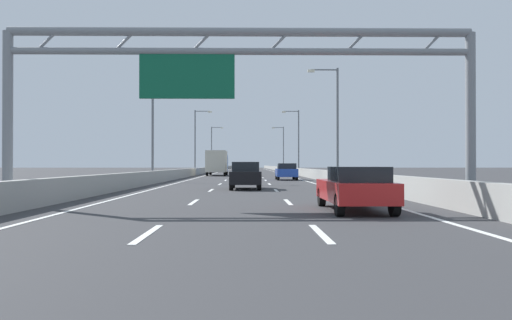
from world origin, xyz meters
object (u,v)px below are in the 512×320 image
(streetlamp_left_distant, at_px, (213,146))
(orange_car, at_px, (245,170))
(streetlamp_left_mid, at_px, (155,117))
(red_car, at_px, (355,188))
(streetlamp_left_far, at_px, (197,138))
(green_car, at_px, (248,167))
(box_truck, at_px, (217,162))
(streetlamp_right_distant, at_px, (282,146))
(blue_car, at_px, (286,172))
(sign_gantry, at_px, (234,69))
(streetlamp_right_mid, at_px, (335,117))
(black_car, at_px, (246,175))
(streetlamp_right_far, at_px, (297,138))

(streetlamp_left_distant, height_order, orange_car, streetlamp_left_distant)
(streetlamp_left_mid, relative_size, red_car, 2.04)
(streetlamp_left_far, relative_size, green_car, 2.09)
(streetlamp_left_distant, bearing_deg, box_truck, -85.25)
(streetlamp_right_distant, relative_size, blue_car, 2.28)
(green_car, bearing_deg, sign_gantry, -90.11)
(streetlamp_right_mid, bearing_deg, black_car, -119.90)
(black_car, bearing_deg, streetlamp_left_distant, 95.35)
(streetlamp_left_mid, xyz_separation_m, streetlamp_left_far, (0.00, 33.99, 0.00))
(green_car, distance_m, blue_car, 89.13)
(sign_gantry, bearing_deg, green_car, 89.89)
(sign_gantry, xyz_separation_m, streetlamp_left_far, (-7.22, 58.63, 0.53))
(black_car, bearing_deg, red_car, -76.40)
(streetlamp_left_far, distance_m, streetlamp_left_distant, 33.99)
(sign_gantry, relative_size, black_car, 3.89)
(streetlamp_left_mid, xyz_separation_m, red_car, (11.05, -27.20, -4.68))
(streetlamp_left_mid, height_order, green_car, streetlamp_left_mid)
(black_car, relative_size, box_truck, 0.55)
(streetlamp_left_distant, relative_size, box_truck, 1.19)
(streetlamp_left_distant, distance_m, orange_car, 47.43)
(streetlamp_right_mid, bearing_deg, green_car, 94.56)
(streetlamp_left_distant, bearing_deg, orange_car, -81.09)
(streetlamp_left_mid, xyz_separation_m, streetlamp_right_distant, (14.93, 67.98, 0.00))
(blue_car, bearing_deg, streetlamp_right_mid, -52.10)
(streetlamp_left_distant, xyz_separation_m, green_car, (7.44, 25.83, -4.63))
(green_car, relative_size, box_truck, 0.57)
(sign_gantry, xyz_separation_m, orange_car, (0.09, 45.99, -4.13))
(streetlamp_left_mid, bearing_deg, streetlamp_left_far, 90.00)
(sign_gantry, relative_size, box_truck, 2.12)
(black_car, height_order, blue_car, black_car)
(streetlamp_left_distant, distance_m, streetlamp_right_distant, 14.93)
(red_car, bearing_deg, sign_gantry, 146.23)
(sign_gantry, relative_size, streetlamp_right_distant, 1.78)
(streetlamp_right_far, xyz_separation_m, orange_car, (-7.62, -12.64, -4.66))
(blue_car, bearing_deg, black_car, -101.77)
(streetlamp_left_mid, bearing_deg, red_car, -67.89)
(sign_gantry, distance_m, blue_car, 29.95)
(red_car, bearing_deg, streetlamp_left_far, 100.24)
(streetlamp_left_distant, height_order, streetlamp_right_distant, same)
(streetlamp_left_mid, distance_m, box_truck, 24.51)
(blue_car, bearing_deg, red_car, -90.32)
(streetlamp_right_mid, distance_m, red_car, 27.87)
(streetlamp_left_mid, bearing_deg, streetlamp_left_distant, 90.00)
(streetlamp_right_far, bearing_deg, green_car, 97.14)
(green_car, bearing_deg, streetlamp_left_distant, -106.08)
(streetlamp_right_distant, bearing_deg, orange_car, -99.28)
(sign_gantry, height_order, streetlamp_right_far, streetlamp_right_far)
(streetlamp_right_far, bearing_deg, orange_car, -121.08)
(sign_gantry, relative_size, streetlamp_left_far, 1.78)
(sign_gantry, bearing_deg, blue_car, 82.24)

